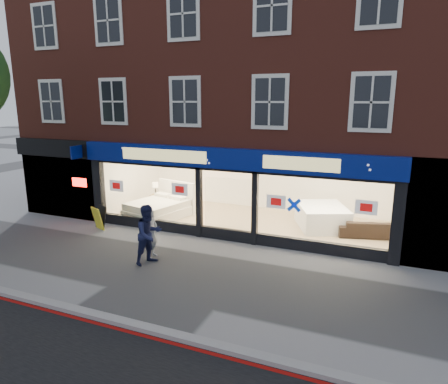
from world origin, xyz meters
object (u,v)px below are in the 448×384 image
Objects in this scene: pedestrian_grey at (151,233)px; a_board at (99,218)px; display_bed at (160,208)px; mattress_stack at (322,217)px; pedestrian_blue at (149,234)px; sofa at (367,228)px.

a_board is at bearing 63.15° from pedestrian_grey.
display_bed is 1.06× the size of mattress_stack.
display_bed is 6.58m from mattress_stack.
mattress_stack is (6.48, 1.16, 0.04)m from display_bed.
display_bed is 2.49m from a_board.
pedestrian_blue is at bearing -7.53° from a_board.
pedestrian_grey reaches higher than display_bed.
display_bed is 4.19m from pedestrian_grey.
pedestrian_grey is 0.48m from pedestrian_blue.
pedestrian_blue reaches higher than sofa.
pedestrian_grey is (3.38, -1.62, 0.34)m from a_board.
display_bed is 1.74× the size of pedestrian_grey.
sofa is at bearing -30.04° from pedestrian_blue.
mattress_stack is at bearing 23.86° from display_bed.
pedestrian_grey is at bearing -132.96° from mattress_stack.
sofa is 2.25× the size of a_board.
pedestrian_blue is (-4.31, -5.26, 0.40)m from mattress_stack.
sofa is at bearing 38.53° from a_board.
a_board is at bearing -157.81° from mattress_stack.
display_bed is at bearing -169.87° from mattress_stack.
mattress_stack is 1.72m from sofa.
pedestrian_grey is at bearing -48.01° from display_bed.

